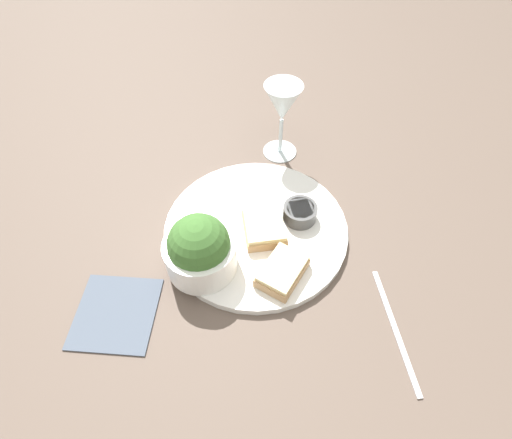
# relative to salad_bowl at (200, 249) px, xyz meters

# --- Properties ---
(ground_plane) EXTENTS (4.00, 4.00, 0.00)m
(ground_plane) POSITION_rel_salad_bowl_xyz_m (-0.09, 0.07, -0.06)
(ground_plane) COLOR brown
(dinner_plate) EXTENTS (0.32, 0.32, 0.01)m
(dinner_plate) POSITION_rel_salad_bowl_xyz_m (-0.09, 0.07, -0.05)
(dinner_plate) COLOR white
(dinner_plate) RESTS_ON ground_plane
(salad_bowl) EXTENTS (0.11, 0.11, 0.11)m
(salad_bowl) POSITION_rel_salad_bowl_xyz_m (0.00, 0.00, 0.00)
(salad_bowl) COLOR white
(salad_bowl) RESTS_ON dinner_plate
(sauce_ramekin) EXTENTS (0.06, 0.06, 0.03)m
(sauce_ramekin) POSITION_rel_salad_bowl_xyz_m (-0.13, 0.14, -0.03)
(sauce_ramekin) COLOR #4C4C4C
(sauce_ramekin) RESTS_ON dinner_plate
(cheese_toast_near) EXTENTS (0.10, 0.09, 0.03)m
(cheese_toast_near) POSITION_rel_salad_bowl_xyz_m (-0.08, 0.09, -0.03)
(cheese_toast_near) COLOR tan
(cheese_toast_near) RESTS_ON dinner_plate
(cheese_toast_far) EXTENTS (0.10, 0.08, 0.03)m
(cheese_toast_far) POSITION_rel_salad_bowl_xyz_m (-0.00, 0.13, -0.03)
(cheese_toast_far) COLOR tan
(cheese_toast_far) RESTS_ON dinner_plate
(wine_glass) EXTENTS (0.07, 0.07, 0.16)m
(wine_glass) POSITION_rel_salad_bowl_xyz_m (-0.31, 0.08, 0.05)
(wine_glass) COLOR silver
(wine_glass) RESTS_ON ground_plane
(napkin) EXTENTS (0.14, 0.13, 0.01)m
(napkin) POSITION_rel_salad_bowl_xyz_m (0.10, -0.11, -0.06)
(napkin) COLOR #4C5666
(napkin) RESTS_ON ground_plane
(fork) EXTENTS (0.19, 0.07, 0.01)m
(fork) POSITION_rel_salad_bowl_xyz_m (0.05, 0.31, -0.06)
(fork) COLOR silver
(fork) RESTS_ON ground_plane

